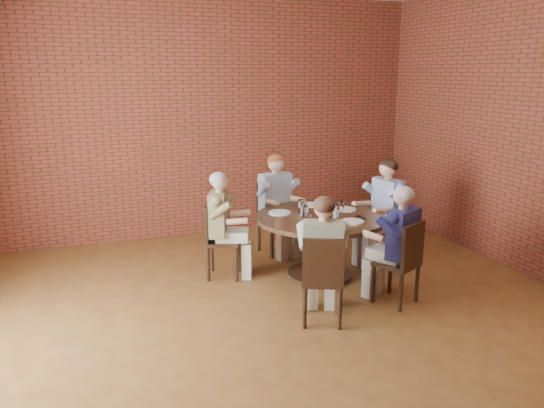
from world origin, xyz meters
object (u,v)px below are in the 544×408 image
object	(u,v)px
chair_d	(323,277)
smartphone	(360,218)
dining_table	(320,234)
diner_d	(323,260)
diner_c	(223,225)
chair_a	(388,223)
diner_b	(277,205)
diner_a	(384,212)
chair_b	(274,215)
diner_e	(397,246)
chair_e	(403,260)
chair_c	(217,237)

from	to	relation	value
chair_d	smartphone	world-z (taller)	chair_d
dining_table	smartphone	bearing A→B (deg)	-33.08
diner_d	smartphone	xyz separation A→B (m)	(0.84, 0.79, 0.13)
diner_c	smartphone	distance (m)	1.57
chair_a	diner_b	xyz separation A→B (m)	(-1.19, 0.80, 0.15)
diner_b	diner_a	bearing A→B (deg)	-45.70
chair_d	diner_d	bearing A→B (deg)	-90.00
chair_d	chair_a	bearing A→B (deg)	-115.50
chair_b	diner_e	bearing A→B (deg)	-82.01
chair_a	chair_d	world-z (taller)	chair_a
diner_b	chair_d	bearing A→B (deg)	-108.39
chair_b	diner_b	size ratio (longest dim) A/B	0.71
chair_e	diner_e	size ratio (longest dim) A/B	0.71
diner_c	diner_e	size ratio (longest dim) A/B	1.00
chair_a	dining_table	bearing A→B (deg)	-90.00
dining_table	chair_a	xyz separation A→B (m)	(1.02, 0.19, -0.02)
diner_a	chair_c	bearing A→B (deg)	-107.95
diner_a	chair_c	distance (m)	2.08
chair_d	chair_e	distance (m)	0.97
diner_a	diner_c	world-z (taller)	diner_a
chair_a	chair_d	bearing A→B (deg)	-60.09
diner_a	smartphone	distance (m)	0.71
diner_a	smartphone	xyz separation A→B (m)	(-0.57, -0.42, 0.10)
dining_table	diner_b	distance (m)	1.01
chair_a	smartphone	bearing A→B (deg)	-66.81
diner_b	chair_b	bearing A→B (deg)	90.00
dining_table	chair_e	bearing A→B (deg)	-63.98
chair_e	smartphone	distance (m)	0.78
chair_a	diner_e	bearing A→B (deg)	-38.51
chair_a	diner_a	xyz separation A→B (m)	(-0.08, -0.02, 0.15)
chair_a	diner_e	size ratio (longest dim) A/B	0.75
chair_d	diner_e	xyz separation A→B (m)	(0.93, 0.20, 0.13)
diner_a	smartphone	size ratio (longest dim) A/B	9.44
diner_e	smartphone	xyz separation A→B (m)	(-0.07, 0.66, 0.13)
diner_e	diner_c	bearing A→B (deg)	-67.61
dining_table	smartphone	distance (m)	0.50
diner_b	chair_c	xyz separation A→B (m)	(-0.95, -0.54, -0.17)
diner_c	smartphone	bearing A→B (deg)	-93.22
diner_d	diner_e	world-z (taller)	diner_d
diner_d	diner_c	bearing A→B (deg)	-43.95
diner_b	chair_e	world-z (taller)	diner_b
chair_e	chair_d	bearing A→B (deg)	-18.34
chair_b	chair_c	world-z (taller)	chair_b
chair_c	chair_b	bearing A→B (deg)	-34.68
chair_a	chair_b	xyz separation A→B (m)	(-1.20, 0.88, -0.00)
chair_c	smartphone	size ratio (longest dim) A/B	6.36
diner_d	smartphone	bearing A→B (deg)	-112.53
chair_b	chair_c	size ratio (longest dim) A/B	1.04
dining_table	chair_a	size ratio (longest dim) A/B	1.61
chair_d	diner_d	world-z (taller)	diner_d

